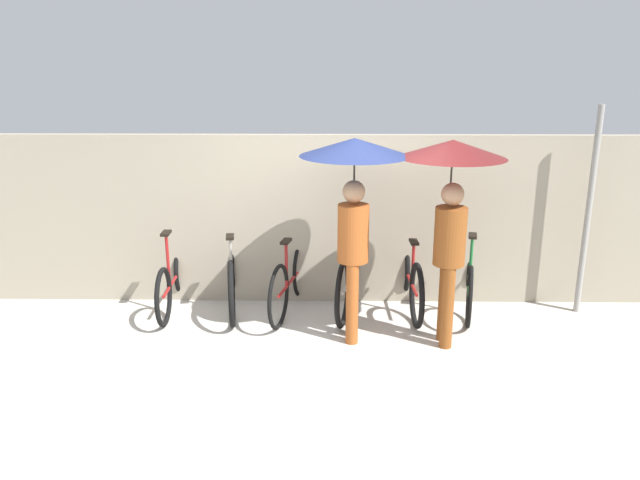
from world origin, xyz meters
The scene contains 11 objects.
ground_plane centered at (0.00, 0.00, 0.00)m, with size 30.00×30.00×0.00m, color #B7B2A8.
back_wall centered at (0.00, 1.87, 1.01)m, with size 11.50×0.12×2.03m.
parked_bicycle_0 centered at (-1.75, 1.57, 0.36)m, with size 0.44×1.66×1.07m.
parked_bicycle_1 centered at (-1.05, 1.59, 0.39)m, with size 0.45×1.78×1.08m.
parked_bicycle_2 centered at (-0.35, 1.53, 0.38)m, with size 0.52×1.70×0.99m.
parked_bicycle_3 centered at (0.35, 1.58, 0.39)m, with size 0.52×1.77×0.99m.
parked_bicycle_4 centered at (1.05, 1.59, 0.38)m, with size 0.44×1.75×0.99m.
parked_bicycle_5 centered at (1.75, 1.61, 0.37)m, with size 0.52×1.71×0.97m.
pedestrian_leading centered at (0.35, 0.84, 1.71)m, with size 1.12×1.12×2.12m.
pedestrian_center centered at (1.31, 0.75, 1.68)m, with size 1.07×1.07×2.11m.
awning_pole centered at (3.02, 1.54, 1.20)m, with size 0.07×0.07×2.40m.
Camera 1 is at (0.10, -5.33, 2.90)m, focal length 35.00 mm.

